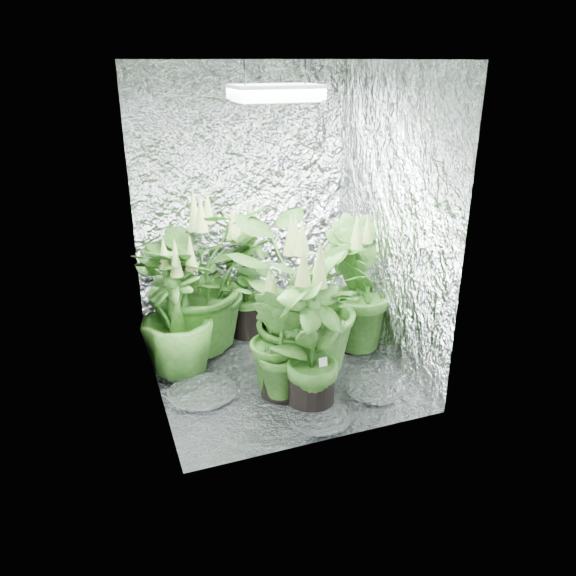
% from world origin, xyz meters
% --- Properties ---
extents(ground, '(1.60, 1.60, 0.00)m').
position_xyz_m(ground, '(0.00, 0.00, 0.00)').
color(ground, silver).
rests_on(ground, ground).
extents(walls, '(1.62, 1.62, 2.00)m').
position_xyz_m(walls, '(0.00, 0.00, 1.00)').
color(walls, silver).
rests_on(walls, ground).
extents(ceiling, '(1.60, 1.60, 0.01)m').
position_xyz_m(ceiling, '(0.00, 0.00, 2.00)').
color(ceiling, silver).
rests_on(ceiling, walls).
extents(grow_lamp, '(0.50, 0.30, 0.22)m').
position_xyz_m(grow_lamp, '(0.00, 0.00, 1.83)').
color(grow_lamp, gray).
rests_on(grow_lamp, ceiling).
extents(plant_a, '(1.20, 1.20, 1.18)m').
position_xyz_m(plant_a, '(-0.42, 0.52, 0.56)').
color(plant_a, black).
rests_on(plant_a, ground).
extents(plant_b, '(0.66, 0.66, 1.05)m').
position_xyz_m(plant_b, '(-0.03, 0.64, 0.48)').
color(plant_b, black).
rests_on(plant_b, ground).
extents(plant_c, '(0.71, 0.71, 1.04)m').
position_xyz_m(plant_c, '(0.64, 0.15, 0.49)').
color(plant_c, black).
rests_on(plant_c, ground).
extents(plant_d, '(0.68, 0.68, 0.99)m').
position_xyz_m(plant_d, '(-0.62, 0.24, 0.45)').
color(plant_d, black).
rests_on(plant_d, ground).
extents(plant_e, '(1.05, 1.05, 1.14)m').
position_xyz_m(plant_e, '(0.13, -0.12, 0.54)').
color(plant_e, black).
rests_on(plant_e, ground).
extents(plant_f, '(0.72, 0.72, 1.10)m').
position_xyz_m(plant_f, '(0.06, -0.46, 0.51)').
color(plant_f, black).
rests_on(plant_f, ground).
extents(plant_g, '(0.55, 0.55, 0.84)m').
position_xyz_m(plant_g, '(-0.07, -0.26, 0.38)').
color(plant_g, black).
rests_on(plant_g, ground).
extents(circulation_fan, '(0.19, 0.30, 0.36)m').
position_xyz_m(circulation_fan, '(0.60, 0.34, 0.15)').
color(circulation_fan, black).
rests_on(circulation_fan, ground).
extents(plant_label, '(0.05, 0.03, 0.08)m').
position_xyz_m(plant_label, '(0.12, -0.49, 0.30)').
color(plant_label, white).
rests_on(plant_label, plant_f).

